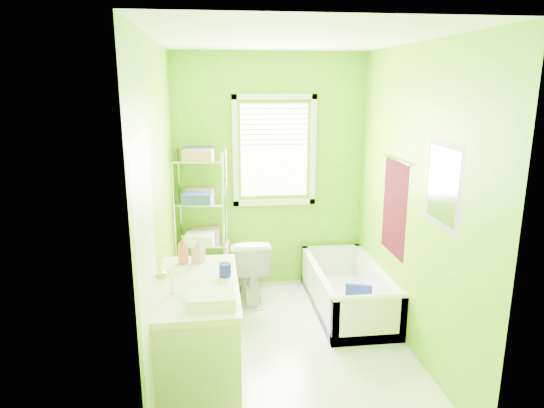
{
  "coord_description": "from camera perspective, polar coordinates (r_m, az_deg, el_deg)",
  "views": [
    {
      "loc": [
        -0.63,
        -3.82,
        2.28
      ],
      "look_at": [
        -0.12,
        0.25,
        1.25
      ],
      "focal_mm": 32.0,
      "sensor_mm": 36.0,
      "label": 1
    }
  ],
  "objects": [
    {
      "name": "ground",
      "position": [
        4.5,
        2.04,
        -16.35
      ],
      "size": [
        2.9,
        2.9,
        0.0
      ],
      "primitive_type": "plane",
      "color": "silver",
      "rests_on": "ground"
    },
    {
      "name": "room_envelope",
      "position": [
        3.94,
        2.24,
        3.4
      ],
      "size": [
        2.14,
        2.94,
        2.62
      ],
      "color": "#6AAD08",
      "rests_on": "ground"
    },
    {
      "name": "window",
      "position": [
        5.33,
        0.29,
        6.97
      ],
      "size": [
        0.92,
        0.05,
        1.22
      ],
      "color": "white",
      "rests_on": "ground"
    },
    {
      "name": "door",
      "position": [
        3.13,
        -14.15,
        -10.51
      ],
      "size": [
        0.09,
        0.8,
        2.0
      ],
      "color": "white",
      "rests_on": "ground"
    },
    {
      "name": "right_wall_decor",
      "position": [
        4.26,
        16.12,
        0.55
      ],
      "size": [
        0.04,
        1.48,
        1.17
      ],
      "color": "#40070F",
      "rests_on": "ground"
    },
    {
      "name": "bathtub",
      "position": [
        5.11,
        8.92,
        -10.67
      ],
      "size": [
        0.69,
        1.47,
        0.47
      ],
      "color": "white",
      "rests_on": "ground"
    },
    {
      "name": "toilet",
      "position": [
        5.21,
        -2.67,
        -7.51
      ],
      "size": [
        0.41,
        0.71,
        0.72
      ],
      "primitive_type": "imported",
      "rotation": [
        0.0,
        0.0,
        3.13
      ],
      "color": "white",
      "rests_on": "ground"
    },
    {
      "name": "vanity",
      "position": [
        3.76,
        -8.55,
        -14.93
      ],
      "size": [
        0.59,
        1.16,
        1.1
      ],
      "color": "silver",
      "rests_on": "ground"
    },
    {
      "name": "wire_shelf_unit",
      "position": [
        5.2,
        -8.23,
        -0.41
      ],
      "size": [
        0.58,
        0.46,
        1.62
      ],
      "color": "silver",
      "rests_on": "ground"
    }
  ]
}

